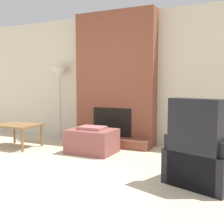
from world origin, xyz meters
TOP-DOWN VIEW (x-y plane):
  - ground_plane at (0.00, 0.00)m, footprint 24.00×24.00m
  - wall_back at (0.00, 2.81)m, footprint 7.97×0.06m
  - fireplace at (0.00, 2.61)m, footprint 1.64×0.60m
  - ottoman at (-0.02, 1.71)m, footprint 0.80×0.61m
  - armchair at (1.97, 1.04)m, footprint 1.07×1.22m
  - side_table at (-1.50, 1.49)m, footprint 0.77×0.60m
  - floor_lamp_left at (-1.30, 2.57)m, footprint 0.43×0.43m

SIDE VIEW (x-z plane):
  - ground_plane at x=0.00m, z-range 0.00..0.00m
  - ottoman at x=-0.02m, z-range -0.02..0.45m
  - armchair at x=1.97m, z-range -0.22..0.81m
  - side_table at x=-1.50m, z-range 0.17..0.61m
  - fireplace at x=0.00m, z-range -0.08..2.52m
  - wall_back at x=0.00m, z-range 0.00..2.60m
  - floor_lamp_left at x=-1.30m, z-range 0.60..2.15m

